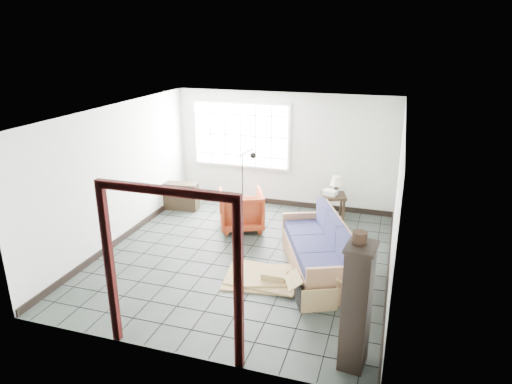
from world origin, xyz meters
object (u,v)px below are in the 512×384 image
(side_table, at_px, (333,199))
(tall_shelf, at_px, (357,306))
(futon_sofa, at_px, (321,253))
(armchair, at_px, (241,208))

(side_table, relative_size, tall_shelf, 0.39)
(tall_shelf, bearing_deg, side_table, 108.05)
(side_table, bearing_deg, futon_sofa, -86.54)
(futon_sofa, bearing_deg, tall_shelf, -93.54)
(armchair, xyz_separation_m, side_table, (1.72, 1.05, 0.02))
(futon_sofa, xyz_separation_m, armchair, (-1.86, 1.32, 0.09))
(futon_sofa, height_order, tall_shelf, tall_shelf)
(futon_sofa, relative_size, tall_shelf, 1.45)
(armchair, bearing_deg, tall_shelf, 102.65)
(armchair, bearing_deg, futon_sofa, 120.11)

